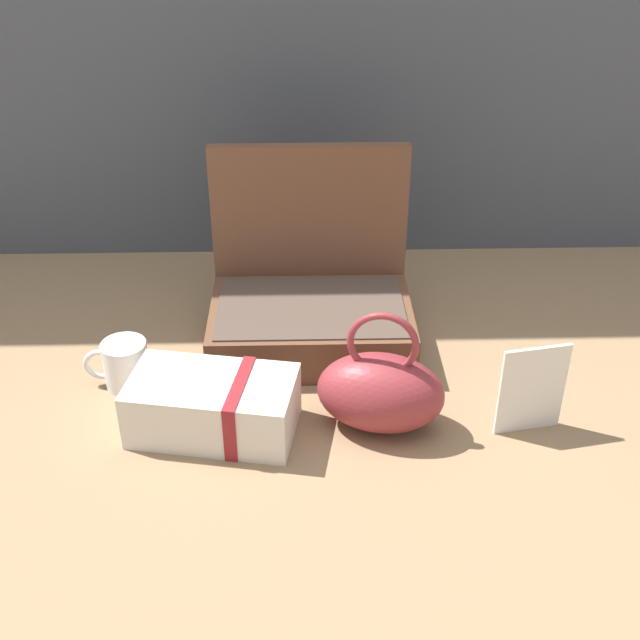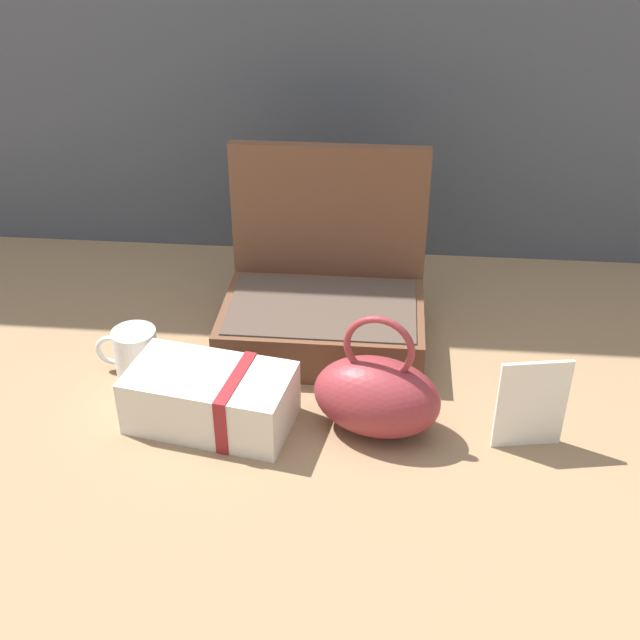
{
  "view_description": "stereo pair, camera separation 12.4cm",
  "coord_description": "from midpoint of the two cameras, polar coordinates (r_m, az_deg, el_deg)",
  "views": [
    {
      "loc": [
        -0.04,
        -1.08,
        0.82
      ],
      "look_at": [
        -0.01,
        -0.02,
        0.17
      ],
      "focal_mm": 44.92,
      "sensor_mm": 36.0,
      "label": 1
    },
    {
      "loc": [
        0.09,
        -1.07,
        0.82
      ],
      "look_at": [
        -0.01,
        -0.02,
        0.17
      ],
      "focal_mm": 44.92,
      "sensor_mm": 36.0,
      "label": 2
    }
  ],
  "objects": [
    {
      "name": "info_card_left",
      "position": [
        1.27,
        12.18,
        -4.96
      ],
      "size": [
        0.11,
        0.03,
        0.15
      ],
      "primitive_type": "cube",
      "rotation": [
        0.0,
        0.0,
        0.19
      ],
      "color": "white",
      "rests_on": "ground_plane"
    },
    {
      "name": "cream_toiletry_bag",
      "position": [
        1.28,
        -10.27,
        -6.13
      ],
      "size": [
        0.28,
        0.18,
        0.1
      ],
      "color": "silver",
      "rests_on": "ground_plane"
    },
    {
      "name": "open_suitcase",
      "position": [
        1.47,
        -3.09,
        1.37
      ],
      "size": [
        0.36,
        0.27,
        0.34
      ],
      "color": "brown",
      "rests_on": "ground_plane"
    },
    {
      "name": "coffee_mug",
      "position": [
        1.42,
        -16.22,
        -3.12
      ],
      "size": [
        0.11,
        0.08,
        0.08
      ],
      "color": "silver",
      "rests_on": "ground_plane"
    },
    {
      "name": "ground_plane",
      "position": [
        1.35,
        -2.16,
        -5.65
      ],
      "size": [
        6.0,
        6.0,
        0.0
      ],
      "primitive_type": "plane",
      "color": "#8C6D4C"
    },
    {
      "name": "teal_pouch_handbag",
      "position": [
        1.25,
        1.51,
        -5.16
      ],
      "size": [
        0.22,
        0.17,
        0.21
      ],
      "color": "maroon",
      "rests_on": "ground_plane"
    }
  ]
}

